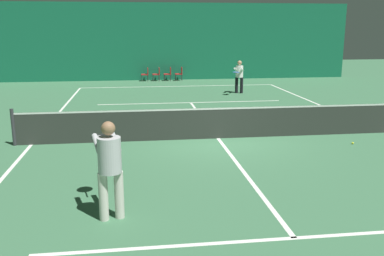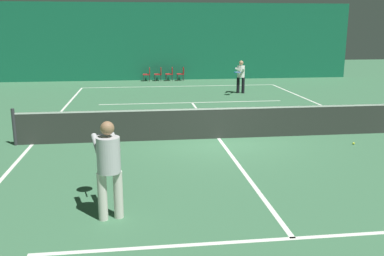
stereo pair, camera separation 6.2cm
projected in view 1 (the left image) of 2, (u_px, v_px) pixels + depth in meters
The scene contains 15 objects.
ground_plane at pixel (218, 138), 13.06m from camera, with size 60.00×60.00×0.00m, color #3D704C.
backdrop_curtain at pixel (173, 42), 27.10m from camera, with size 23.00×0.12×4.81m.
court_line_baseline_far at pixel (178, 86), 24.54m from camera, with size 11.00×0.10×0.00m.
court_line_service_far at pixel (191, 103), 19.24m from camera, with size 8.25×0.10×0.00m.
court_line_service_near at pixel (294, 238), 6.89m from camera, with size 8.25×0.10×0.00m.
court_line_sideline_left at pixel (31, 145), 12.35m from camera, with size 0.10×23.80×0.00m.
court_line_centre at pixel (218, 138), 13.06m from camera, with size 0.10×12.80×0.00m.
tennis_net at pixel (218, 122), 12.95m from camera, with size 12.00×0.10×1.07m.
player_near at pixel (109, 163), 7.40m from camera, with size 0.67×1.44×1.77m.
player_far at pixel (239, 74), 21.77m from camera, with size 0.86×1.38×1.66m.
courtside_chair_0 at pixel (146, 73), 26.78m from camera, with size 0.44×0.44×0.84m.
courtside_chair_1 at pixel (157, 73), 26.88m from camera, with size 0.44×0.44×0.84m.
courtside_chair_2 at pixel (169, 73), 26.97m from camera, with size 0.44×0.44×0.84m.
courtside_chair_3 at pixel (180, 73), 27.06m from camera, with size 0.44×0.44×0.84m.
tennis_ball at pixel (353, 143), 12.41m from camera, with size 0.07×0.07×0.07m.
Camera 1 is at (-2.48, -12.42, 3.32)m, focal length 40.00 mm.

